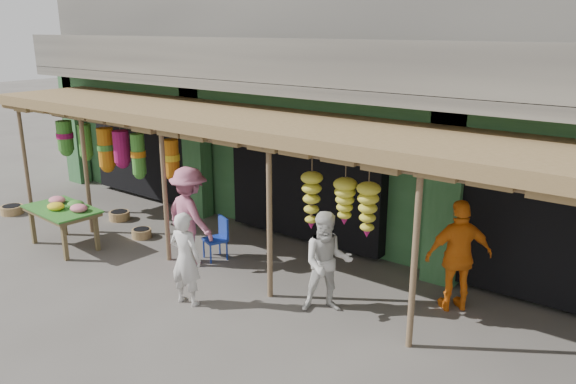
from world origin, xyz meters
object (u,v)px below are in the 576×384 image
Objects in this scene: person_right at (327,262)px; person_vendor at (459,256)px; person_shopper at (190,216)px; flower_table at (64,210)px; blue_chair at (218,236)px; person_front at (186,259)px.

person_vendor reaches higher than person_right.
person_vendor is 0.97× the size of person_shopper.
person_shopper is (2.60, 0.98, 0.15)m from flower_table.
flower_table reaches higher than blue_chair.
person_vendor is at bearing 21.48° from flower_table.
person_vendor is (3.50, 2.44, 0.12)m from person_front.
person_front is 2.24m from person_right.
person_vendor reaches higher than person_front.
blue_chair is 0.46× the size of person_vendor.
person_front reaches higher than flower_table.
person_right is 0.87× the size of person_shopper.
person_vendor reaches higher than blue_chair.
flower_table is 3.75m from person_front.
flower_table is 5.74m from person_right.
person_right is at bearing -171.74° from person_shopper.
blue_chair is at bearing 131.11° from person_right.
flower_table is at bearing 28.86° from person_shopper.
person_shopper is (-1.14, 1.17, 0.16)m from person_front.
person_right is at bearing 12.10° from blue_chair.
flower_table is at bearing -131.45° from blue_chair.
blue_chair is (2.86, 1.45, -0.32)m from flower_table.
person_front is at bearing 172.16° from person_right.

